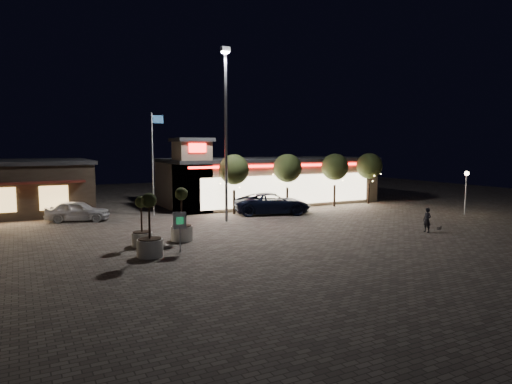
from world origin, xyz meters
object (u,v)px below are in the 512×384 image
valet_sign (180,224)px  planter_mid (150,237)px  pickup_truck (272,203)px  pedestrian (427,220)px  planter_left (142,231)px  white_sedan (78,211)px

valet_sign → planter_mid: bearing=-170.6°
pickup_truck → pedestrian: bearing=-138.1°
pickup_truck → planter_mid: size_ratio=1.93×
planter_left → planter_mid: (-0.23, -2.58, 0.13)m
pickup_truck → planter_left: (-12.13, -6.91, -0.00)m
planter_left → pickup_truck: bearing=29.7°
pickup_truck → valet_sign: bearing=149.2°
pedestrian → planter_left: bearing=-105.1°
white_sedan → valet_sign: 13.24m
pickup_truck → pedestrian: size_ratio=3.93×
pickup_truck → planter_left: 13.96m
pickup_truck → planter_left: bearing=138.2°
pedestrian → planter_mid: size_ratio=0.49×
pickup_truck → white_sedan: (-14.26, 3.52, -0.10)m
pickup_truck → white_sedan: pickup_truck is taller
pedestrian → planter_mid: bearing=-96.6°
white_sedan → planter_mid: planter_mid is taller
white_sedan → planter_left: planter_left is taller
valet_sign → white_sedan: bearing=105.5°
pickup_truck → white_sedan: size_ratio=1.39×
pedestrian → planter_left: planter_left is taller
white_sedan → planter_left: size_ratio=1.60×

